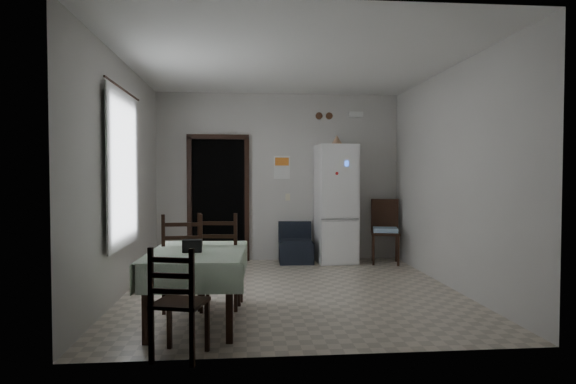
% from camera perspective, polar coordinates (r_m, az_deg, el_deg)
% --- Properties ---
extents(ground, '(4.50, 4.50, 0.00)m').
position_cam_1_polar(ground, '(6.32, 0.41, -11.56)').
color(ground, '#B6A995').
rests_on(ground, ground).
extents(ceiling, '(4.20, 4.50, 0.02)m').
position_cam_1_polar(ceiling, '(6.31, 0.42, 14.99)').
color(ceiling, white).
rests_on(ceiling, ground).
extents(wall_back, '(4.20, 0.02, 2.90)m').
position_cam_1_polar(wall_back, '(8.39, -1.07, 1.78)').
color(wall_back, beige).
rests_on(wall_back, ground).
extents(wall_front, '(4.20, 0.02, 2.90)m').
position_cam_1_polar(wall_front, '(3.91, 3.61, 1.53)').
color(wall_front, beige).
rests_on(wall_front, ground).
extents(wall_left, '(0.02, 4.50, 2.90)m').
position_cam_1_polar(wall_left, '(6.30, -18.97, 1.60)').
color(wall_left, beige).
rests_on(wall_left, ground).
extents(wall_right, '(0.02, 4.50, 2.90)m').
position_cam_1_polar(wall_right, '(6.68, 18.65, 1.62)').
color(wall_right, beige).
rests_on(wall_right, ground).
extents(doorway, '(1.06, 0.52, 2.22)m').
position_cam_1_polar(doorway, '(8.59, -8.17, -0.83)').
color(doorway, black).
rests_on(doorway, ground).
extents(window_recess, '(0.10, 1.20, 1.60)m').
position_cam_1_polar(window_recess, '(6.12, -19.88, 2.52)').
color(window_recess, silver).
rests_on(window_recess, ground).
extents(curtain, '(0.02, 1.45, 1.85)m').
position_cam_1_polar(curtain, '(6.09, -18.88, 2.53)').
color(curtain, silver).
rests_on(curtain, ground).
extents(curtain_rod, '(0.02, 1.60, 0.02)m').
position_cam_1_polar(curtain_rod, '(6.17, -18.89, 11.39)').
color(curtain_rod, black).
rests_on(curtain_rod, ground).
extents(calendar, '(0.28, 0.02, 0.40)m').
position_cam_1_polar(calendar, '(8.38, -0.73, 2.94)').
color(calendar, white).
rests_on(calendar, ground).
extents(calendar_image, '(0.24, 0.01, 0.14)m').
position_cam_1_polar(calendar_image, '(8.38, -0.72, 3.63)').
color(calendar_image, orange).
rests_on(calendar_image, ground).
extents(light_switch, '(0.08, 0.02, 0.12)m').
position_cam_1_polar(light_switch, '(8.40, -0.04, -0.61)').
color(light_switch, beige).
rests_on(light_switch, ground).
extents(vent_left, '(0.12, 0.03, 0.12)m').
position_cam_1_polar(vent_left, '(8.51, 3.69, 9.00)').
color(vent_left, '#503220').
rests_on(vent_left, ground).
extents(vent_right, '(0.12, 0.03, 0.12)m').
position_cam_1_polar(vent_right, '(8.54, 4.90, 8.97)').
color(vent_right, '#503220').
rests_on(vent_right, ground).
extents(emergency_light, '(0.25, 0.07, 0.09)m').
position_cam_1_polar(emergency_light, '(8.62, 8.05, 9.10)').
color(emergency_light, white).
rests_on(emergency_light, ground).
extents(fridge, '(0.68, 0.68, 2.00)m').
position_cam_1_polar(fridge, '(8.21, 5.70, -1.39)').
color(fridge, white).
rests_on(fridge, ground).
extents(tan_cone, '(0.22, 0.22, 0.16)m').
position_cam_1_polar(tan_cone, '(8.22, 5.81, 6.15)').
color(tan_cone, tan).
rests_on(tan_cone, fridge).
extents(navy_seat, '(0.58, 0.56, 0.68)m').
position_cam_1_polar(navy_seat, '(8.17, 0.95, -6.03)').
color(navy_seat, black).
rests_on(navy_seat, ground).
extents(corner_chair, '(0.56, 0.56, 1.07)m').
position_cam_1_polar(corner_chair, '(8.25, 11.46, -4.62)').
color(corner_chair, black).
rests_on(corner_chair, ground).
extents(dining_table, '(0.99, 1.44, 0.73)m').
position_cam_1_polar(dining_table, '(4.99, -10.64, -10.96)').
color(dining_table, '#AEC5A8').
rests_on(dining_table, ground).
extents(black_bag, '(0.19, 0.12, 0.12)m').
position_cam_1_polar(black_bag, '(4.83, -11.29, -6.28)').
color(black_bag, black).
rests_on(black_bag, dining_table).
extents(dining_chair_far_left, '(0.47, 0.47, 1.07)m').
position_cam_1_polar(dining_chair_far_left, '(5.49, -12.21, -7.99)').
color(dining_chair_far_left, black).
rests_on(dining_chair_far_left, ground).
extents(dining_chair_far_right, '(0.52, 0.52, 1.07)m').
position_cam_1_polar(dining_chair_far_right, '(5.50, -7.94, -7.91)').
color(dining_chair_far_right, black).
rests_on(dining_chair_far_right, ground).
extents(dining_chair_near_head, '(0.48, 0.48, 0.92)m').
position_cam_1_polar(dining_chair_near_head, '(4.09, -12.68, -12.52)').
color(dining_chair_near_head, black).
rests_on(dining_chair_near_head, ground).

